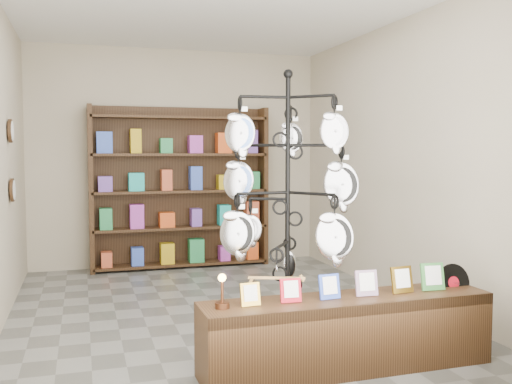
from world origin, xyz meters
TOP-DOWN VIEW (x-y plane):
  - ground at (0.00, 0.00)m, footprint 5.00×5.00m
  - room_envelope at (0.00, 0.00)m, footprint 5.00×5.00m
  - display_tree at (0.21, -1.40)m, footprint 1.22×1.22m
  - front_shelf at (0.54, -1.76)m, footprint 2.19×0.47m
  - back_shelving at (0.00, 2.30)m, footprint 2.42×0.36m
  - wall_clocks at (-1.97, 0.80)m, footprint 0.03×0.24m

SIDE VIEW (x-z plane):
  - ground at x=0.00m, z-range 0.00..0.00m
  - front_shelf at x=0.54m, z-range -0.11..0.66m
  - back_shelving at x=0.00m, z-range -0.07..2.13m
  - display_tree at x=0.21m, z-range 0.17..2.38m
  - wall_clocks at x=-1.97m, z-range 1.08..1.92m
  - room_envelope at x=0.00m, z-range -0.65..4.35m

